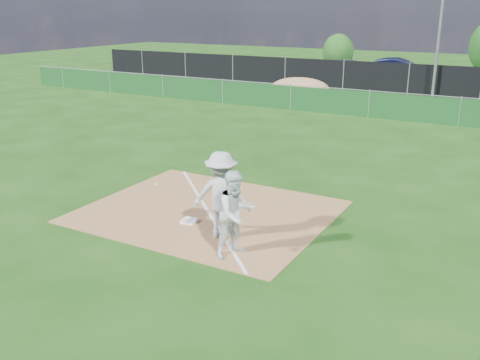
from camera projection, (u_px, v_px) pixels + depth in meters
name	position (u px, v px, depth m)	size (l,w,h in m)	color
ground	(331.00, 139.00, 21.04)	(90.00, 90.00, 0.00)	#16400D
infield_dirt	(208.00, 211.00, 13.57)	(6.00, 5.00, 0.02)	#93643B
foul_line	(208.00, 211.00, 13.57)	(0.08, 7.00, 0.01)	white
green_fence	(369.00, 105.00, 25.00)	(44.00, 0.05, 1.20)	#113E17
dirt_mound	(300.00, 88.00, 30.23)	(3.38, 2.60, 1.17)	#A0784D
black_fence	(408.00, 79.00, 31.54)	(46.00, 0.04, 1.80)	black
parking_lot	(424.00, 84.00, 35.96)	(46.00, 9.00, 0.01)	black
light_pole	(440.00, 25.00, 29.63)	(0.16, 0.16, 8.00)	slate
first_base	(189.00, 221.00, 12.86)	(0.34, 0.34, 0.07)	white
play_at_first	(221.00, 195.00, 11.77)	(2.69, 1.11, 1.98)	silver
runner	(236.00, 214.00, 10.96)	(0.89, 0.70, 1.84)	silver
car_left	(349.00, 69.00, 37.89)	(1.77, 4.40, 1.50)	#B2B4BA
car_mid	(399.00, 71.00, 36.16)	(1.74, 5.00, 1.65)	black
tree_left	(338.00, 52.00, 42.99)	(2.48, 2.48, 2.94)	#382316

